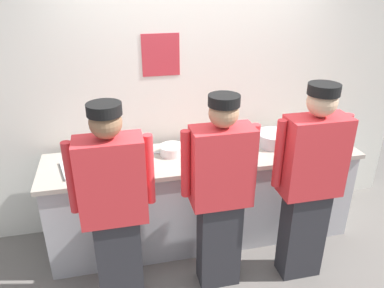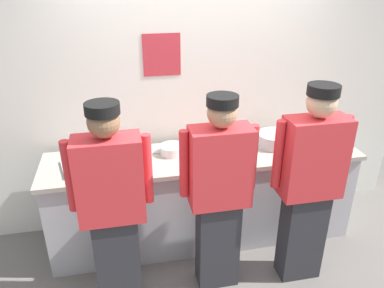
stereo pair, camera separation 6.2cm
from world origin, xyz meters
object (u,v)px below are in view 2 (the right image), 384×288
at_px(ramekin_orange_sauce, 136,156).
at_px(plate_stack_front, 244,153).
at_px(chefs_knife, 146,153).
at_px(mixing_bowl_steel, 275,139).
at_px(chef_near_left, 113,206).
at_px(plate_stack_rear, 172,150).
at_px(chef_center, 219,192).
at_px(squeeze_bottle_primary, 322,139).
at_px(chef_far_right, 309,183).
at_px(sheet_tray, 89,165).
at_px(ramekin_yellow_sauce, 120,168).
at_px(squeeze_bottle_secondary, 215,143).

bearing_deg(ramekin_orange_sauce, plate_stack_front, -8.07).
bearing_deg(chefs_knife, mixing_bowl_steel, -3.06).
distance_m(chef_near_left, plate_stack_rear, 0.90).
distance_m(chef_center, plate_stack_front, 0.64).
xyz_separation_m(mixing_bowl_steel, squeeze_bottle_primary, (0.40, -0.15, 0.03)).
height_order(chef_far_right, mixing_bowl_steel, chef_far_right).
height_order(plate_stack_front, squeeze_bottle_primary, squeeze_bottle_primary).
bearing_deg(mixing_bowl_steel, squeeze_bottle_primary, -20.01).
bearing_deg(chef_near_left, mixing_bowl_steel, 24.40).
bearing_deg(sheet_tray, chef_center, -30.74).
height_order(ramekin_yellow_sauce, chefs_knife, ramekin_yellow_sauce).
height_order(plate_stack_rear, squeeze_bottle_secondary, squeeze_bottle_secondary).
distance_m(plate_stack_rear, mixing_bowl_steel, 0.98).
distance_m(squeeze_bottle_primary, ramekin_yellow_sauce, 1.86).
xyz_separation_m(chef_near_left, plate_stack_rear, (0.55, 0.71, 0.06)).
distance_m(sheet_tray, chefs_knife, 0.51).
xyz_separation_m(plate_stack_front, squeeze_bottle_secondary, (-0.25, 0.10, 0.07)).
xyz_separation_m(sheet_tray, squeeze_bottle_secondary, (1.11, 0.03, 0.08)).
distance_m(chef_far_right, squeeze_bottle_secondary, 0.90).
xyz_separation_m(chef_center, chef_far_right, (0.71, -0.06, 0.03)).
relative_size(sheet_tray, ramekin_yellow_sauce, 4.09).
relative_size(chef_far_right, sheet_tray, 3.87).
xyz_separation_m(mixing_bowl_steel, squeeze_bottle_secondary, (-0.60, -0.04, 0.03)).
height_order(mixing_bowl_steel, ramekin_yellow_sauce, mixing_bowl_steel).
distance_m(squeeze_bottle_primary, chefs_knife, 1.63).
height_order(plate_stack_front, squeeze_bottle_secondary, squeeze_bottle_secondary).
bearing_deg(sheet_tray, chef_far_right, -20.75).
bearing_deg(chef_near_left, plate_stack_rear, 52.40).
relative_size(plate_stack_front, squeeze_bottle_secondary, 1.07).
relative_size(squeeze_bottle_primary, squeeze_bottle_secondary, 1.00).
height_order(chef_center, plate_stack_front, chef_center).
relative_size(squeeze_bottle_secondary, chefs_knife, 0.70).
bearing_deg(squeeze_bottle_secondary, chef_near_left, -144.62).
distance_m(sheet_tray, squeeze_bottle_primary, 2.12).
distance_m(chef_center, squeeze_bottle_secondary, 0.64).
bearing_deg(mixing_bowl_steel, chefs_knife, 176.94).
bearing_deg(chef_far_right, squeeze_bottle_secondary, 131.13).
distance_m(plate_stack_rear, sheet_tray, 0.74).
distance_m(chef_far_right, sheet_tray, 1.82).
relative_size(sheet_tray, ramekin_orange_sauce, 4.12).
bearing_deg(squeeze_bottle_secondary, chefs_knife, 170.61).
height_order(squeeze_bottle_primary, chefs_knife, squeeze_bottle_primary).
xyz_separation_m(chef_center, ramekin_yellow_sauce, (-0.73, 0.45, 0.05)).
bearing_deg(plate_stack_rear, plate_stack_front, -13.85).
distance_m(chef_center, chef_far_right, 0.72).
xyz_separation_m(plate_stack_rear, squeeze_bottle_primary, (1.38, -0.16, 0.05)).
bearing_deg(ramekin_yellow_sauce, plate_stack_rear, 25.43).
bearing_deg(plate_stack_rear, sheet_tray, -173.46).
bearing_deg(chef_near_left, ramekin_orange_sauce, 72.45).
bearing_deg(sheet_tray, squeeze_bottle_secondary, 1.64).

